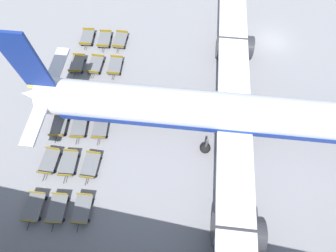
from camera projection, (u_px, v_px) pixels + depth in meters
ground_plane at (273, 41)px, 33.80m from camera, size 500.00×500.00×0.00m
airplane at (246, 115)px, 25.07m from camera, size 40.82×45.15×11.54m
baggage_dolly_row_near_col_a at (87, 38)px, 33.42m from camera, size 3.39×1.89×0.92m
baggage_dolly_row_near_col_b at (77, 64)px, 31.42m from camera, size 3.39×1.87×0.92m
baggage_dolly_row_near_col_c at (69, 93)px, 29.47m from camera, size 3.36×1.76×0.92m
baggage_dolly_row_near_col_d at (59, 126)px, 27.58m from camera, size 3.39×1.91×0.92m
baggage_dolly_row_near_col_e at (50, 161)px, 25.75m from camera, size 3.35×1.75×0.92m
baggage_dolly_row_near_col_f at (34, 207)px, 23.73m from camera, size 3.37×1.81×0.92m
baggage_dolly_row_mid_a_col_a at (104, 40)px, 33.25m from camera, size 3.39×1.90×0.92m
baggage_dolly_row_mid_a_col_b at (96, 65)px, 31.35m from camera, size 3.35×1.73×0.92m
baggage_dolly_row_mid_a_col_c at (88, 94)px, 29.41m from camera, size 3.36×1.76×0.92m
baggage_dolly_row_mid_a_col_d at (79, 127)px, 27.50m from camera, size 3.39×1.93×0.92m
baggage_dolly_row_mid_a_col_e at (69, 163)px, 25.65m from camera, size 3.38×1.85×0.92m
baggage_dolly_row_mid_a_col_f at (57, 208)px, 23.68m from camera, size 3.38×1.86×0.92m
baggage_dolly_row_mid_b_col_a at (120, 40)px, 33.21m from camera, size 3.35×1.75×0.92m
baggage_dolly_row_mid_b_col_b at (115, 66)px, 31.28m from camera, size 3.38×1.83×0.92m
baggage_dolly_row_mid_b_col_c at (108, 94)px, 29.40m from camera, size 3.39×1.91×0.92m
baggage_dolly_row_mid_b_col_d at (100, 128)px, 27.46m from camera, size 3.39×1.89×0.92m
baggage_dolly_row_mid_b_col_e at (91, 165)px, 25.56m from camera, size 3.35×1.74×0.92m
baggage_dolly_row_mid_b_col_f at (82, 209)px, 23.66m from camera, size 3.37×1.82×0.92m
stand_guidance_stripe at (154, 97)px, 29.77m from camera, size 3.12×29.74×0.01m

